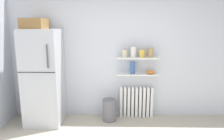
% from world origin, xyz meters
% --- Properties ---
extents(back_wall, '(7.04, 0.10, 2.60)m').
position_xyz_m(back_wall, '(0.00, 2.05, 1.30)').
color(back_wall, silver).
rests_on(back_wall, ground_plane).
extents(refrigerator, '(0.66, 0.73, 1.98)m').
position_xyz_m(refrigerator, '(-1.45, 1.65, 0.94)').
color(refrigerator, '#B7BABF').
rests_on(refrigerator, ground_plane).
extents(radiator, '(0.68, 0.12, 0.63)m').
position_xyz_m(radiator, '(0.34, 1.92, 0.31)').
color(radiator, white).
rests_on(radiator, ground_plane).
extents(wall_shelf_lower, '(0.82, 0.22, 0.02)m').
position_xyz_m(wall_shelf_lower, '(0.34, 1.89, 0.90)').
color(wall_shelf_lower, white).
extents(wall_shelf_upper, '(0.82, 0.22, 0.02)m').
position_xyz_m(wall_shelf_upper, '(0.34, 1.89, 1.23)').
color(wall_shelf_upper, white).
extents(storage_jar_0, '(0.11, 0.11, 0.17)m').
position_xyz_m(storage_jar_0, '(0.09, 1.89, 1.33)').
color(storage_jar_0, beige).
rests_on(storage_jar_0, wall_shelf_upper).
extents(storage_jar_1, '(0.11, 0.11, 0.23)m').
position_xyz_m(storage_jar_1, '(0.26, 1.89, 1.36)').
color(storage_jar_1, silver).
rests_on(storage_jar_1, wall_shelf_upper).
extents(storage_jar_2, '(0.11, 0.11, 0.17)m').
position_xyz_m(storage_jar_2, '(0.43, 1.89, 1.33)').
color(storage_jar_2, yellow).
rests_on(storage_jar_2, wall_shelf_upper).
extents(storage_jar_3, '(0.10, 0.10, 0.20)m').
position_xyz_m(storage_jar_3, '(0.60, 1.89, 1.34)').
color(storage_jar_3, tan).
rests_on(storage_jar_3, wall_shelf_upper).
extents(vase, '(0.09, 0.09, 0.24)m').
position_xyz_m(vase, '(0.25, 1.89, 1.04)').
color(vase, '#38609E').
rests_on(vase, wall_shelf_lower).
extents(shelf_bowl, '(0.17, 0.17, 0.07)m').
position_xyz_m(shelf_bowl, '(0.61, 1.89, 0.95)').
color(shelf_bowl, orange).
rests_on(shelf_bowl, wall_shelf_lower).
extents(trash_bin, '(0.27, 0.27, 0.44)m').
position_xyz_m(trash_bin, '(-0.21, 1.71, 0.22)').
color(trash_bin, slate).
rests_on(trash_bin, ground_plane).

